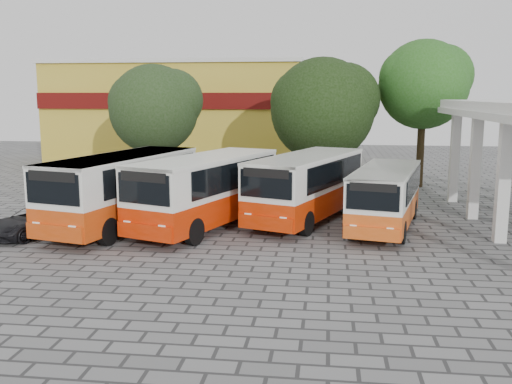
# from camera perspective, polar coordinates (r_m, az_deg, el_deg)

# --- Properties ---
(ground) EXTENTS (90.00, 90.00, 0.00)m
(ground) POSITION_cam_1_polar(r_m,az_deg,el_deg) (21.56, 3.92, -5.58)
(ground) COLOR #5F5F5F
(ground) RESTS_ON ground
(shophouse_block) EXTENTS (20.40, 10.40, 8.30)m
(shophouse_block) POSITION_cam_1_polar(r_m,az_deg,el_deg) (48.33, -7.41, 7.87)
(shophouse_block) COLOR gold
(shophouse_block) RESTS_ON ground
(bus_far_left) EXTENTS (4.65, 9.14, 3.13)m
(bus_far_left) POSITION_cam_1_polar(r_m,az_deg,el_deg) (25.09, -13.18, 0.59)
(bus_far_left) COLOR #C53C08
(bus_far_left) RESTS_ON ground
(bus_centre_left) EXTENTS (5.35, 9.10, 3.07)m
(bus_centre_left) POSITION_cam_1_polar(r_m,az_deg,el_deg) (24.49, -4.97, 0.52)
(bus_centre_left) COLOR red
(bus_centre_left) RESTS_ON ground
(bus_centre_right) EXTENTS (5.26, 8.87, 2.99)m
(bus_centre_right) POSITION_cam_1_polar(r_m,az_deg,el_deg) (25.87, 5.13, 0.91)
(bus_centre_right) COLOR #C52600
(bus_centre_right) RESTS_ON ground
(bus_far_right) EXTENTS (3.78, 7.63, 2.61)m
(bus_far_right) POSITION_cam_1_polar(r_m,az_deg,el_deg) (24.83, 12.85, -0.18)
(bus_far_right) COLOR #DA5011
(bus_far_right) RESTS_ON ground
(tree_left) EXTENTS (5.76, 5.48, 7.53)m
(tree_left) POSITION_cam_1_polar(r_m,az_deg,el_deg) (36.01, -10.09, 8.46)
(tree_left) COLOR #473020
(tree_left) RESTS_ON ground
(tree_middle) EXTENTS (6.53, 6.22, 7.89)m
(tree_middle) POSITION_cam_1_polar(r_m,az_deg,el_deg) (34.65, 6.80, 8.52)
(tree_middle) COLOR #3F2A1C
(tree_middle) RESTS_ON ground
(tree_right) EXTENTS (5.67, 5.40, 8.97)m
(tree_right) POSITION_cam_1_polar(r_m,az_deg,el_deg) (36.55, 16.53, 10.53)
(tree_right) COLOR #372A16
(tree_right) RESTS_ON ground
(parked_car) EXTENTS (3.39, 4.54, 1.15)m
(parked_car) POSITION_cam_1_polar(r_m,az_deg,el_deg) (24.98, -21.25, -2.75)
(parked_car) COLOR black
(parked_car) RESTS_ON ground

